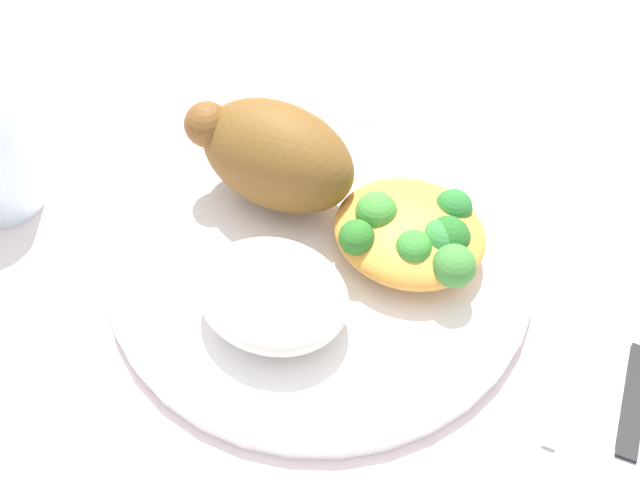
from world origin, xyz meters
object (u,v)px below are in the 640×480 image
Objects in this scene: knife at (628,450)px; rice_pile at (279,297)px; plate at (320,256)px; roasted_chicken at (274,154)px; fork at (556,410)px; mac_cheese_with_broccoli at (414,233)px.

rice_pile is at bearing 6.63° from knife.
plate is 0.07m from rice_pile.
knife is at bearing 166.93° from roasted_chicken.
knife is at bearing 173.75° from fork.
rice_pile is at bearing 9.84° from fork.
plate is 2.37× the size of roasted_chicken.
mac_cheese_with_broccoli reaches higher than fork.
mac_cheese_with_broccoli is at bearing -119.99° from rice_pile.
rice_pile is 0.51× the size of knife.
mac_cheese_with_broccoli is 0.14m from fork.
roasted_chicken is 1.17× the size of mac_cheese_with_broccoli.
mac_cheese_with_broccoli reaches higher than knife.
fork is 0.04m from knife.
roasted_chicken is 0.86× the size of fork.
roasted_chicken is 0.11m from mac_cheese_with_broccoli.
roasted_chicken is 1.25× the size of rice_pile.
plate is at bearing 150.82° from roasted_chicken.
mac_cheese_with_broccoli is (-0.11, 0.00, -0.02)m from roasted_chicken.
roasted_chicken reaches higher than plate.
knife is (-0.17, 0.06, -0.03)m from mac_cheese_with_broccoli.
rice_pile is 0.22m from knife.
plate is 0.18m from fork.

